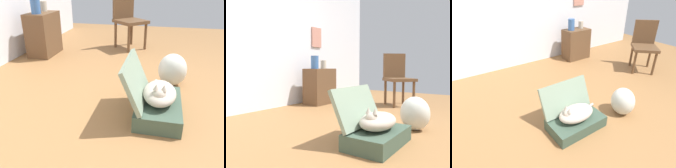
{
  "view_description": "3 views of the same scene",
  "coord_description": "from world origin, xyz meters",
  "views": [
    {
      "loc": [
        -2.1,
        0.04,
        1.12
      ],
      "look_at": [
        -0.34,
        0.43,
        0.28
      ],
      "focal_mm": 36.93,
      "sensor_mm": 36.0,
      "label": 1
    },
    {
      "loc": [
        -2.1,
        -0.81,
        0.69
      ],
      "look_at": [
        -0.05,
        0.62,
        0.5
      ],
      "focal_mm": 36.92,
      "sensor_mm": 36.0,
      "label": 2
    },
    {
      "loc": [
        -1.39,
        -1.29,
        1.55
      ],
      "look_at": [
        -0.29,
        0.28,
        0.48
      ],
      "focal_mm": 29.85,
      "sensor_mm": 36.0,
      "label": 3
    }
  ],
  "objects": [
    {
      "name": "wall_back",
      "position": [
        0.0,
        2.26,
        1.3
      ],
      "size": [
        6.4,
        0.15,
        2.6
      ],
      "color": "silver",
      "rests_on": "ground"
    },
    {
      "name": "suitcase_base",
      "position": [
        -0.29,
        0.03,
        0.07
      ],
      "size": [
        0.65,
        0.38,
        0.14
      ],
      "primitive_type": "cube",
      "color": "#384C3D",
      "rests_on": "ground"
    },
    {
      "name": "suitcase_lid",
      "position": [
        -0.29,
        0.24,
        0.32
      ],
      "size": [
        0.65,
        0.19,
        0.36
      ],
      "primitive_type": "cube",
      "rotation": [
        1.15,
        0.0,
        0.0
      ],
      "color": "gray",
      "rests_on": "suitcase_base"
    },
    {
      "name": "chair",
      "position": [
        1.82,
        0.64,
        0.5
      ],
      "size": [
        0.64,
        0.64,
        0.91
      ],
      "rotation": [
        0.0,
        0.0,
        -0.77
      ],
      "color": "brown",
      "rests_on": "ground"
    },
    {
      "name": "ground_plane",
      "position": [
        0.0,
        0.0,
        0.0
      ],
      "size": [
        7.68,
        7.68,
        0.0
      ],
      "primitive_type": "plane",
      "color": "olive",
      "rests_on": "ground"
    },
    {
      "name": "plastic_bag_white",
      "position": [
        0.38,
        -0.09,
        0.18
      ],
      "size": [
        0.29,
        0.31,
        0.36
      ],
      "primitive_type": "ellipsoid",
      "color": "silver",
      "rests_on": "ground"
    },
    {
      "name": "vase_short",
      "position": [
        1.28,
        1.88,
        0.72
      ],
      "size": [
        0.11,
        0.11,
        0.15
      ],
      "primitive_type": "cylinder",
      "color": "#B7AD99",
      "rests_on": "side_table"
    },
    {
      "name": "side_table",
      "position": [
        1.14,
        1.85,
        0.32
      ],
      "size": [
        0.56,
        0.34,
        0.64
      ],
      "primitive_type": "cube",
      "color": "brown",
      "rests_on": "ground"
    },
    {
      "name": "vase_tall",
      "position": [
        1.0,
        1.85,
        0.76
      ],
      "size": [
        0.13,
        0.13,
        0.23
      ],
      "primitive_type": "cylinder",
      "color": "#38609E",
      "rests_on": "side_table"
    },
    {
      "name": "cat",
      "position": [
        -0.3,
        0.03,
        0.22
      ],
      "size": [
        0.52,
        0.28,
        0.21
      ],
      "color": "#B2A899",
      "rests_on": "suitcase_base"
    }
  ]
}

